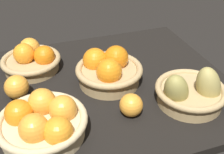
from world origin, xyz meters
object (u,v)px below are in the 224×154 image
object	(u,v)px
basket_far_left	(32,59)
loose_orange_back_gap	(17,87)
basket_near_right_pears	(191,92)
basket_center	(108,70)
basket_near_left	(43,122)
loose_orange_front_gap	(131,105)

from	to	relation	value
basket_far_left	loose_orange_back_gap	distance (cm)	17.01
basket_near_right_pears	basket_center	bearing A→B (deg)	136.38
basket_near_left	basket_near_right_pears	world-z (taller)	basket_near_right_pears
basket_center	loose_orange_front_gap	size ratio (longest dim) A/B	3.28
basket_near_left	basket_near_right_pears	xyz separation A→B (cm)	(44.29, -0.62, -0.40)
loose_orange_back_gap	basket_near_right_pears	bearing A→B (deg)	-22.32
loose_orange_front_gap	loose_orange_back_gap	size ratio (longest dim) A/B	0.90
basket_near_left	basket_center	world-z (taller)	basket_center
basket_near_right_pears	basket_far_left	bearing A→B (deg)	140.22
basket_near_right_pears	loose_orange_front_gap	distance (cm)	19.13
loose_orange_front_gap	basket_near_right_pears	bearing A→B (deg)	-3.08
basket_center	loose_orange_back_gap	distance (cm)	29.88
basket_near_left	loose_orange_front_gap	size ratio (longest dim) A/B	3.51
loose_orange_back_gap	basket_near_left	bearing A→B (deg)	-74.27
basket_near_left	basket_far_left	distance (cm)	35.68
basket_near_left	basket_far_left	xyz separation A→B (cm)	(0.71, 35.66, -0.71)
basket_near_right_pears	basket_near_left	bearing A→B (deg)	179.20
basket_near_left	basket_near_right_pears	distance (cm)	44.30
loose_orange_back_gap	basket_far_left	bearing A→B (deg)	68.24
basket_near_left	loose_orange_back_gap	bearing A→B (deg)	105.73
basket_near_left	basket_far_left	size ratio (longest dim) A/B	1.13
basket_near_right_pears	basket_far_left	distance (cm)	56.71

